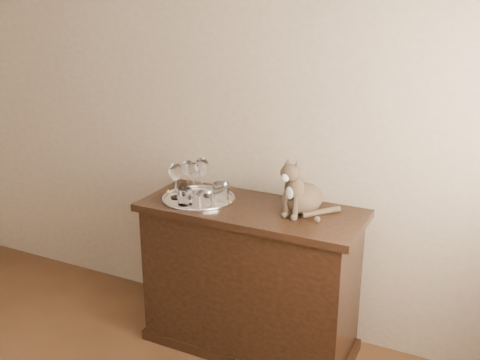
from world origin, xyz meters
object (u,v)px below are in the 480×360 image
Objects in this scene: wine_glass_b at (202,176)px; wine_glass_d at (194,179)px; wine_glass_c at (176,180)px; sideboard at (250,278)px; tumbler_c at (221,191)px; cat at (303,184)px; tray at (199,199)px; tumbler_a at (205,199)px; wine_glass_a at (188,176)px; tumbler_b at (185,197)px.

wine_glass_b reaches higher than wine_glass_d.
wine_glass_c is at bearing -132.77° from wine_glass_d.
tumbler_c is at bearing 177.02° from sideboard.
sideboard is at bearing -154.99° from cat.
tray is 0.60m from cat.
tray is at bearing -174.35° from sideboard.
tumbler_c is at bearing 1.09° from wine_glass_d.
wine_glass_d reaches higher than sideboard.
tray is 0.13m from tumbler_a.
wine_glass_b is at bearing 49.90° from wine_glass_d.
wine_glass_b is 0.15m from wine_glass_c.
cat is at bearing 19.26° from tumbler_a.
tumbler_b is at bearing -63.94° from wine_glass_a.
tumbler_b is at bearing -148.00° from cat.
cat is at bearing 9.97° from wine_glass_c.
wine_glass_a is at bearing -174.49° from wine_glass_b.
wine_glass_d is at bearing -161.71° from cat.
wine_glass_d is 2.02× the size of tumbler_c.
tumbler_a is at bearing -55.52° from wine_glass_b.
tray is 2.10× the size of wine_glass_a.
tumbler_a is at bearing -151.29° from sideboard.
cat is (0.27, 0.05, 0.58)m from sideboard.
wine_glass_c reaches higher than tray.
wine_glass_a is 0.99× the size of wine_glass_d.
wine_glass_d reaches higher than tray.
tumbler_a reaches higher than tray.
cat is (0.59, 0.01, 0.04)m from wine_glass_b.
wine_glass_b is at bearing 89.55° from tumbler_b.
wine_glass_a is 2.37× the size of tumbler_a.
wine_glass_b is at bearing 103.84° from tray.
tumbler_a is 0.13m from tumbler_c.
tumbler_c is at bearing 47.05° from tumbler_b.
wine_glass_b is 2.40× the size of tumbler_b.
sideboard is at bearing -1.04° from wine_glass_d.
wine_glass_c is 2.49× the size of tumbler_a.
tray is at bearing 18.49° from wine_glass_c.
tumbler_a is 0.85× the size of tumbler_c.
tumbler_a is (0.09, -0.09, 0.04)m from tray.
tumbler_a reaches higher than sideboard.
wine_glass_a is 0.23m from tumbler_c.
wine_glass_d is (0.07, 0.08, -0.00)m from wine_glass_c.
tumbler_a is (0.20, -0.15, -0.06)m from wine_glass_a.
tray is at bearing -31.77° from wine_glass_a.
wine_glass_c is at bearing -155.91° from cat.
sideboard is 0.68m from wine_glass_c.
tumbler_b is at bearing -168.35° from tumbler_a.
cat is at bearing 8.12° from tray.
cat reaches higher than wine_glass_a.
tray is (-0.30, -0.03, 0.43)m from sideboard.
tumbler_b is 0.20m from tumbler_c.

